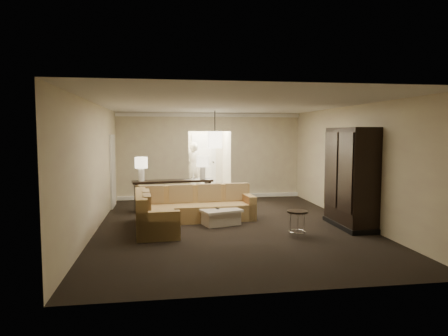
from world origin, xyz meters
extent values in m
plane|color=black|center=(0.00, 0.00, 0.00)|extent=(8.00, 8.00, 0.00)
cube|color=beige|center=(0.00, 4.00, 1.40)|extent=(6.00, 0.04, 2.80)
cube|color=beige|center=(0.00, -4.00, 1.40)|extent=(6.00, 0.04, 2.80)
cube|color=beige|center=(-3.00, 0.00, 1.40)|extent=(0.04, 8.00, 2.80)
cube|color=beige|center=(3.00, 0.00, 1.40)|extent=(0.04, 8.00, 2.80)
cube|color=silver|center=(0.00, 0.00, 2.80)|extent=(6.00, 8.00, 0.02)
cube|color=white|center=(0.00, 3.95, 2.73)|extent=(6.00, 0.10, 0.12)
cube|color=white|center=(0.00, 3.95, 0.06)|extent=(6.00, 0.10, 0.12)
cube|color=silver|center=(-2.97, 2.80, 1.05)|extent=(0.05, 0.90, 2.10)
cube|color=beige|center=(0.00, 5.00, 0.00)|extent=(1.40, 2.00, 0.01)
cube|color=beige|center=(-0.70, 5.00, 1.40)|extent=(0.04, 2.00, 2.80)
cube|color=beige|center=(0.70, 5.00, 1.40)|extent=(0.04, 2.00, 2.80)
cube|color=beige|center=(0.00, 6.00, 1.40)|extent=(1.40, 0.04, 2.80)
cube|color=silver|center=(0.00, 5.97, 1.05)|extent=(0.90, 0.05, 2.10)
cube|color=brown|center=(-0.75, 0.62, 0.20)|extent=(2.93, 1.07, 0.40)
cube|color=brown|center=(-1.67, -0.55, 0.20)|extent=(0.96, 1.40, 0.40)
cube|color=brown|center=(-0.77, 0.94, 0.62)|extent=(2.88, 0.44, 0.44)
cube|color=brown|center=(-2.02, -0.10, 0.62)|extent=(0.39, 2.31, 0.44)
cube|color=brown|center=(0.59, 0.72, 0.30)|extent=(0.25, 0.87, 0.59)
cube|color=brown|center=(-1.63, -1.12, 0.30)|extent=(0.87, 0.25, 0.59)
cube|color=#988651|center=(-1.82, 0.81, 0.64)|extent=(0.60, 0.20, 0.44)
cube|color=#988651|center=(-1.10, 0.86, 0.64)|extent=(0.60, 0.20, 0.44)
cube|color=#988651|center=(-0.39, 0.92, 0.64)|extent=(0.60, 0.20, 0.44)
cube|color=#988651|center=(0.33, 0.97, 0.64)|extent=(0.60, 0.20, 0.44)
cube|color=#988651|center=(-1.92, 0.01, 0.64)|extent=(0.19, 0.58, 0.44)
cube|color=#988651|center=(-1.87, -0.66, 0.64)|extent=(0.19, 0.58, 0.44)
cube|color=silver|center=(-0.25, 0.23, 0.15)|extent=(1.02, 1.02, 0.31)
cube|color=silver|center=(-0.25, 0.23, 0.33)|extent=(1.13, 1.13, 0.05)
cube|color=black|center=(-0.28, 0.17, 0.37)|extent=(0.09, 0.15, 0.02)
cube|color=beige|center=(-0.16, 0.40, 0.37)|extent=(0.27, 0.32, 0.01)
cube|color=black|center=(-1.27, 2.00, 0.82)|extent=(2.25, 0.81, 0.06)
cube|color=black|center=(-2.26, 1.86, 0.40)|extent=(0.14, 0.46, 0.80)
cube|color=black|center=(-0.28, 2.14, 0.40)|extent=(0.14, 0.46, 0.80)
cube|color=black|center=(-1.27, 2.00, 0.12)|extent=(2.14, 0.75, 0.04)
cube|color=black|center=(2.70, -0.57, 1.13)|extent=(0.63, 1.51, 2.27)
cube|color=black|center=(2.38, -0.95, 1.30)|extent=(0.03, 0.67, 1.73)
cube|color=black|center=(2.38, -0.19, 1.30)|extent=(0.03, 0.67, 1.73)
cube|color=black|center=(2.70, -0.57, 0.05)|extent=(0.67, 1.58, 0.11)
cylinder|color=black|center=(1.22, -1.20, 0.52)|extent=(0.43, 0.43, 0.04)
torus|color=silver|center=(1.22, -1.20, 0.10)|extent=(0.36, 0.36, 0.02)
cylinder|color=silver|center=(1.38, -1.16, 0.25)|extent=(0.02, 0.02, 0.51)
cylinder|color=silver|center=(1.11, -1.08, 0.25)|extent=(0.02, 0.02, 0.51)
cylinder|color=silver|center=(1.17, -1.36, 0.25)|extent=(0.02, 0.02, 0.51)
cylinder|color=white|center=(-2.11, 1.88, 1.02)|extent=(0.16, 0.16, 0.35)
cylinder|color=#FFEABF|center=(-2.11, 1.88, 1.35)|extent=(0.34, 0.34, 0.30)
cylinder|color=white|center=(-0.43, 2.12, 1.02)|extent=(0.16, 0.16, 0.35)
cylinder|color=#FFEABF|center=(-0.43, 2.12, 1.35)|extent=(0.34, 0.34, 0.30)
cylinder|color=black|center=(0.00, 2.70, 2.50)|extent=(0.02, 0.02, 0.60)
cube|color=beige|center=(0.00, 2.70, 1.95)|extent=(0.38, 0.38, 0.48)
imported|color=beige|center=(-0.45, 5.36, 1.01)|extent=(0.75, 0.53, 2.01)
camera|label=1|loc=(-1.52, -9.03, 2.14)|focal=32.00mm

